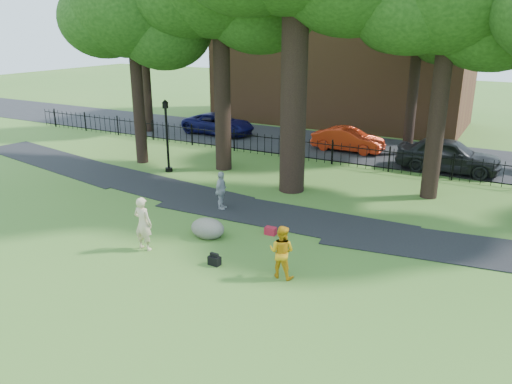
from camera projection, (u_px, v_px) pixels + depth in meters
The scene contains 15 objects.
ground at pixel (201, 249), 16.34m from camera, with size 120.00×120.00×0.00m, color #406D26.
footpath at pixel (281, 216), 19.12m from camera, with size 36.00×2.60×0.03m, color black.
street at pixel (355, 148), 29.62m from camera, with size 80.00×7.00×0.02m, color black.
iron_fence at pixel (332, 153), 26.11m from camera, with size 44.00×0.04×1.20m.
brick_building at pixel (342, 39), 36.18m from camera, with size 18.00×8.00×12.00m, color brown.
woman at pixel (143, 224), 16.06m from camera, with size 0.66×0.43×1.80m, color #CAB18B.
man at pixel (282, 252), 14.32m from camera, with size 0.77×0.60×1.59m, color orange.
pedestrian at pixel (221, 191), 19.63m from camera, with size 0.91×0.38×1.55m, color #A3A4A8.
boulder at pixel (208, 227), 17.20m from camera, with size 1.23×0.93×0.72m, color #656054.
lamppost at pixel (167, 137), 24.41m from camera, with size 0.36×0.36×3.59m.
backpack at pixel (214, 261), 15.24m from camera, with size 0.37×0.23×0.28m, color black.
red_bag at pixel (271, 231), 17.44m from camera, with size 0.39×0.25×0.27m, color maroon.
red_sedan at pixel (348, 140), 28.77m from camera, with size 1.43×4.10×1.35m, color red.
navy_van at pixel (219, 124), 33.25m from camera, with size 2.29×4.96×1.38m, color #0C0D3F.
grey_car at pixel (448, 155), 24.75m from camera, with size 1.98×4.93×1.68m, color black.
Camera 1 is at (8.75, -12.17, 6.99)m, focal length 35.00 mm.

